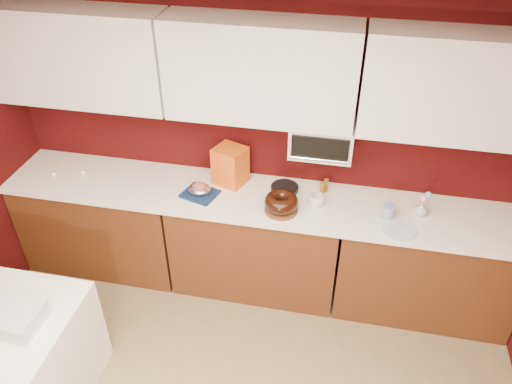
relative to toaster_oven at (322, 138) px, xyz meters
The scene contains 31 objects.
ceiling 2.43m from the toaster_oven, 102.07° to the right, with size 4.00×4.50×0.02m, color white.
wall_back 0.49m from the toaster_oven, 162.14° to the left, with size 4.00×0.02×2.50m, color #390907.
base_cabinet_left 2.02m from the toaster_oven, behind, with size 1.31×0.58×0.86m, color #542A10.
base_cabinet_center 1.06m from the toaster_oven, 159.86° to the right, with size 1.31×0.58×0.86m, color #542A10.
base_cabinet_right 1.30m from the toaster_oven, 10.58° to the right, with size 1.31×0.58×0.86m, color #542A10.
countertop 0.69m from the toaster_oven, 159.86° to the right, with size 4.00×0.62×0.04m, color white.
upper_cabinet_left 1.85m from the toaster_oven, behind, with size 1.31×0.33×0.70m, color white.
upper_cabinet_center 0.65m from the toaster_oven, behind, with size 1.31×0.33×0.70m, color white.
upper_cabinet_right 1.00m from the toaster_oven, ahead, with size 1.31×0.33×0.70m, color white.
toaster_oven is the anchor object (origin of this frame).
toaster_oven_door 0.16m from the toaster_oven, 90.00° to the right, with size 0.40×0.02×0.18m, color black.
toaster_oven_handle 0.19m from the toaster_oven, 90.00° to the right, with size 0.02×0.02×0.42m, color silver.
dining_table 2.59m from the toaster_oven, 140.87° to the right, with size 1.00×0.80×0.75m, color white.
cake_base 0.60m from the toaster_oven, 128.68° to the right, with size 0.25×0.25×0.02m, color brown.
bundt_cake 0.55m from the toaster_oven, 128.68° to the right, with size 0.25×0.25×0.10m, color black.
navy_towel 1.02m from the toaster_oven, 165.54° to the right, with size 0.25×0.21×0.02m, color #132548.
foil_ham_nest 1.00m from the toaster_oven, 165.54° to the right, with size 0.17×0.14×0.06m, color silver.
roasted_ham 0.99m from the toaster_oven, 165.54° to the right, with size 0.11×0.09×0.07m, color #A3564A.
pandoro_box 0.76m from the toaster_oven, behind, with size 0.23×0.21×0.31m, color red.
dark_pan 0.52m from the toaster_oven, behind, with size 0.21×0.21×0.04m, color black.
coffee_mug 0.46m from the toaster_oven, 86.69° to the right, with size 0.10×0.10×0.11m, color silver.
blue_jar 0.71m from the toaster_oven, 22.70° to the right, with size 0.09×0.09×0.11m, color navy.
flower_vase 0.88m from the toaster_oven, 10.23° to the right, with size 0.08×0.08×0.11m, color #B0B8C7.
flower_pink 0.84m from the toaster_oven, 10.23° to the right, with size 0.05×0.05×0.05m, color pink.
flower_blue 0.86m from the toaster_oven, ahead, with size 0.05×0.05×0.05m, color #88A3D9.
china_plate 0.84m from the toaster_oven, 30.33° to the right, with size 0.24×0.24×0.01m, color silver.
amber_bottle 0.42m from the toaster_oven, 38.13° to the right, with size 0.04×0.04×0.11m, color brown.
egg_left 2.17m from the toaster_oven, behind, with size 0.05×0.04×0.04m, color white.
egg_right 1.95m from the toaster_oven, behind, with size 0.05×0.04×0.04m, color white.
newspaper_stack 2.32m from the toaster_oven, 137.33° to the right, with size 0.32×0.27×0.11m, color silver.
amber_bottle_tall 0.42m from the toaster_oven, 17.37° to the left, with size 0.03×0.03×0.11m, color brown.
Camera 1 is at (0.61, -1.05, 3.16)m, focal length 35.00 mm.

